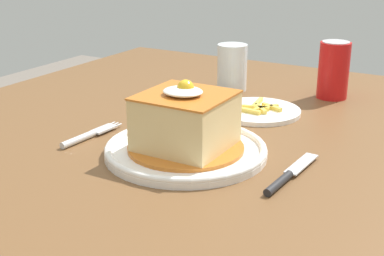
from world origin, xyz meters
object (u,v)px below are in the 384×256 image
object	(u,v)px
soda_can	(334,70)
drinking_glass	(232,70)
side_plate_fries	(258,111)
knife	(286,177)
fork	(87,136)
main_plate	(186,150)

from	to	relation	value
soda_can	drinking_glass	xyz separation A→B (m)	(-0.22, -0.05, -0.02)
side_plate_fries	knife	bearing A→B (deg)	-59.46
knife	soda_can	xyz separation A→B (m)	(-0.07, 0.46, 0.06)
soda_can	fork	bearing A→B (deg)	-122.27
main_plate	drinking_glass	size ratio (longest dim) A/B	2.51
soda_can	drinking_glass	distance (m)	0.23
main_plate	side_plate_fries	xyz separation A→B (m)	(0.01, 0.26, -0.00)
knife	drinking_glass	distance (m)	0.50
soda_can	main_plate	bearing A→B (deg)	-103.87
main_plate	side_plate_fries	bearing A→B (deg)	86.75
soda_can	side_plate_fries	distance (m)	0.21
knife	soda_can	world-z (taller)	soda_can
fork	soda_can	world-z (taller)	soda_can
fork	knife	size ratio (longest dim) A/B	0.86
main_plate	fork	bearing A→B (deg)	-172.35
soda_can	drinking_glass	world-z (taller)	soda_can
main_plate	soda_can	world-z (taller)	soda_can
main_plate	side_plate_fries	distance (m)	0.26
main_plate	drinking_glass	distance (m)	0.41
drinking_glass	side_plate_fries	bearing A→B (deg)	-47.07
main_plate	soda_can	distance (m)	0.46
side_plate_fries	drinking_glass	bearing A→B (deg)	132.93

